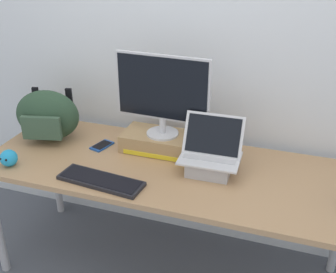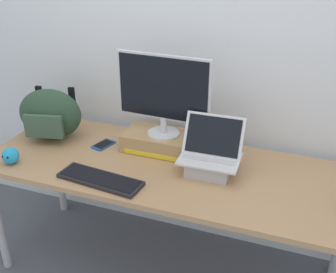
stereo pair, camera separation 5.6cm
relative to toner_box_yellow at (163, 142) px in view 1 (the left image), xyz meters
name	(u,v)px [view 1 (the left image)]	position (x,y,z in m)	size (l,w,h in m)	color
ground_plane	(168,269)	(0.09, -0.17, -0.79)	(20.00, 20.00, 0.00)	#515660
back_wall	(194,43)	(0.09, 0.31, 0.51)	(7.00, 0.10, 2.60)	silver
desk	(168,177)	(0.09, -0.17, -0.12)	(2.02, 0.75, 0.74)	#A87F56
toner_box_yellow	(163,142)	(0.00, 0.00, 0.00)	(0.46, 0.23, 0.10)	#A88456
desktop_monitor	(162,93)	(0.00, 0.00, 0.30)	(0.54, 0.18, 0.46)	silver
open_laptop	(210,160)	(0.31, -0.14, 0.01)	(0.32, 0.24, 0.29)	#ADADB2
external_keyboard	(101,180)	(-0.18, -0.42, -0.04)	(0.46, 0.18, 0.02)	black
messenger_backpack	(48,116)	(-0.70, -0.08, 0.10)	(0.41, 0.30, 0.31)	#28422D
cell_phone	(102,146)	(-0.35, -0.07, -0.04)	(0.11, 0.15, 0.01)	#19479E
plush_toy	(9,158)	(-0.72, -0.43, 0.00)	(0.09, 0.09, 0.09)	#2393CC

